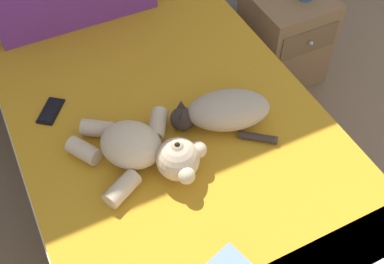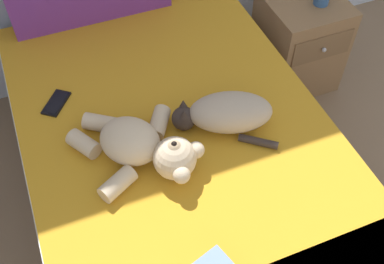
{
  "view_description": "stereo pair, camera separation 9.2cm",
  "coord_description": "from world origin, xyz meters",
  "views": [
    {
      "loc": [
        0.84,
        2.09,
        2.02
      ],
      "look_at": [
        1.36,
        3.13,
        0.6
      ],
      "focal_mm": 43.7,
      "sensor_mm": 36.0,
      "label": 1
    },
    {
      "loc": [
        0.92,
        2.05,
        2.02
      ],
      "look_at": [
        1.36,
        3.13,
        0.6
      ],
      "focal_mm": 43.7,
      "sensor_mm": 36.0,
      "label": 2
    }
  ],
  "objects": [
    {
      "name": "cell_phone",
      "position": [
        0.89,
        3.55,
        0.55
      ],
      "size": [
        0.15,
        0.16,
        0.01
      ],
      "color": "black",
      "rests_on": "bed"
    },
    {
      "name": "nightstand",
      "position": [
        2.28,
        3.78,
        0.27
      ],
      "size": [
        0.42,
        0.45,
        0.55
      ],
      "color": "olive",
      "rests_on": "ground_plane"
    },
    {
      "name": "bed",
      "position": [
        1.33,
        3.22,
        0.27
      ],
      "size": [
        1.29,
        1.95,
        0.54
      ],
      "color": "olive",
      "rests_on": "ground_plane"
    },
    {
      "name": "cat",
      "position": [
        1.52,
        3.17,
        0.61
      ],
      "size": [
        0.42,
        0.34,
        0.15
      ],
      "color": "tan",
      "rests_on": "bed"
    },
    {
      "name": "teddy_bear",
      "position": [
        1.15,
        3.13,
        0.62
      ],
      "size": [
        0.48,
        0.5,
        0.18
      ],
      "color": "beige",
      "rests_on": "bed"
    }
  ]
}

